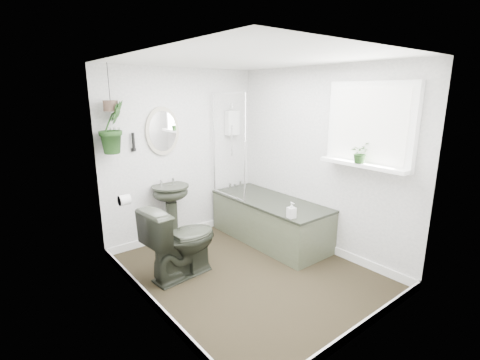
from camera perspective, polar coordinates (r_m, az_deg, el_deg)
floor at (r=4.10m, az=1.35°, el=-14.91°), size 2.30×2.80×0.02m
ceiling at (r=3.60m, az=1.58°, el=19.36°), size 2.30×2.80×0.02m
wall_back at (r=4.82m, az=-9.39°, el=4.05°), size 2.30×0.02×2.30m
wall_front at (r=2.79m, az=20.43°, el=-4.20°), size 2.30×0.02×2.30m
wall_left at (r=3.09m, az=-15.29°, el=-2.05°), size 0.02×2.80×2.30m
wall_right at (r=4.50m, az=12.87°, el=3.14°), size 0.02×2.80×2.30m
skirting at (r=4.07m, az=1.36°, el=-14.18°), size 2.30×2.80×0.10m
bathtub at (r=4.80m, az=4.90°, el=-6.53°), size 0.72×1.72×0.58m
bath_screen at (r=4.70m, az=-1.91°, el=5.58°), size 0.04×0.72×1.40m
shower_box at (r=5.15m, az=-1.31°, el=9.36°), size 0.20×0.10×0.35m
oval_mirror at (r=4.60m, az=-12.57°, el=7.82°), size 0.46×0.03×0.62m
wall_sconce at (r=4.45m, az=-17.09°, el=6.01°), size 0.04×0.04×0.22m
toilet_roll_holder at (r=3.81m, az=-18.45°, el=-3.14°), size 0.11×0.11×0.11m
window_recess at (r=3.98m, az=20.57°, el=8.46°), size 0.08×1.00×0.90m
window_sill at (r=3.98m, az=19.52°, el=2.41°), size 0.18×1.00×0.04m
window_blinds at (r=3.94m, az=20.23°, el=8.44°), size 0.01×0.86×0.76m
toilet at (r=3.91m, az=-9.57°, el=-9.71°), size 0.86×0.54×0.83m
pedestal_sink at (r=4.73m, az=-11.13°, el=-5.58°), size 0.53×0.47×0.81m
sill_plant at (r=3.92m, az=19.04°, el=4.29°), size 0.25×0.24×0.23m
hanging_plant at (r=4.23m, az=-20.19°, el=8.13°), size 0.40×0.37×0.60m
soap_bottle at (r=4.04m, az=8.46°, el=-4.91°), size 0.10×0.10×0.19m
hanging_pot at (r=4.21m, az=-20.47°, el=11.34°), size 0.16×0.16×0.12m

